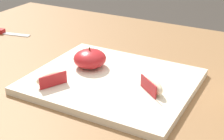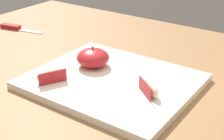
# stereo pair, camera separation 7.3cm
# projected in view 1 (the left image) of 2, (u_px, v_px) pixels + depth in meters

# --- Properties ---
(dining_table) EXTENTS (1.25, 0.92, 0.77)m
(dining_table) POSITION_uv_depth(u_px,v_px,m) (104.00, 113.00, 0.83)
(dining_table) COLOR brown
(dining_table) RESTS_ON ground_plane
(cutting_board) EXTENTS (0.36, 0.30, 0.02)m
(cutting_board) POSITION_uv_depth(u_px,v_px,m) (112.00, 81.00, 0.75)
(cutting_board) COLOR beige
(cutting_board) RESTS_ON dining_table
(apple_half_skin_up) EXTENTS (0.08, 0.08, 0.05)m
(apple_half_skin_up) POSITION_uv_depth(u_px,v_px,m) (91.00, 58.00, 0.79)
(apple_half_skin_up) COLOR #B21E23
(apple_half_skin_up) RESTS_ON cutting_board
(apple_wedge_back) EXTENTS (0.07, 0.06, 0.03)m
(apple_wedge_back) POSITION_uv_depth(u_px,v_px,m) (153.00, 85.00, 0.68)
(apple_wedge_back) COLOR beige
(apple_wedge_back) RESTS_ON cutting_board
(apple_wedge_front) EXTENTS (0.05, 0.07, 0.03)m
(apple_wedge_front) POSITION_uv_depth(u_px,v_px,m) (51.00, 78.00, 0.71)
(apple_wedge_front) COLOR beige
(apple_wedge_front) RESTS_ON cutting_board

